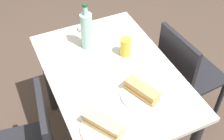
{
  "coord_description": "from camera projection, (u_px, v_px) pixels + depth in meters",
  "views": [
    {
      "loc": [
        1.19,
        -0.55,
        2.05
      ],
      "look_at": [
        0.0,
        0.0,
        0.76
      ],
      "focal_mm": 48.33,
      "sensor_mm": 36.0,
      "label": 1
    }
  ],
  "objects": [
    {
      "name": "ground_plane",
      "position": [
        112.0,
        139.0,
        2.37
      ],
      "size": [
        8.0,
        8.0,
        0.0
      ],
      "primitive_type": "plane",
      "color": "#47382D"
    },
    {
      "name": "dining_table",
      "position": [
        112.0,
        86.0,
        1.94
      ],
      "size": [
        1.11,
        0.76,
        0.74
      ],
      "color": "beige",
      "rests_on": "ground"
    },
    {
      "name": "chair_far",
      "position": [
        184.0,
        73.0,
        2.19
      ],
      "size": [
        0.43,
        0.43,
        0.87
      ],
      "color": "black",
      "rests_on": "ground"
    },
    {
      "name": "plate_near",
      "position": [
        141.0,
        95.0,
        1.71
      ],
      "size": [
        0.24,
        0.24,
        0.01
      ],
      "primitive_type": "cylinder",
      "color": "white",
      "rests_on": "dining_table"
    },
    {
      "name": "baguette_sandwich_near",
      "position": [
        142.0,
        90.0,
        1.68
      ],
      "size": [
        0.22,
        0.14,
        0.07
      ],
      "color": "tan",
      "rests_on": "plate_near"
    },
    {
      "name": "knife_near",
      "position": [
        146.0,
        88.0,
        1.73
      ],
      "size": [
        0.16,
        0.1,
        0.01
      ],
      "color": "silver",
      "rests_on": "plate_near"
    },
    {
      "name": "plate_far",
      "position": [
        103.0,
        129.0,
        1.55
      ],
      "size": [
        0.24,
        0.24,
        0.01
      ],
      "primitive_type": "cylinder",
      "color": "silver",
      "rests_on": "dining_table"
    },
    {
      "name": "baguette_sandwich_far",
      "position": [
        103.0,
        124.0,
        1.52
      ],
      "size": [
        0.23,
        0.18,
        0.07
      ],
      "color": "#DBB77A",
      "rests_on": "plate_far"
    },
    {
      "name": "knife_far",
      "position": [
        107.0,
        119.0,
        1.58
      ],
      "size": [
        0.16,
        0.1,
        0.01
      ],
      "color": "silver",
      "rests_on": "plate_far"
    },
    {
      "name": "water_bottle",
      "position": [
        87.0,
        30.0,
        1.93
      ],
      "size": [
        0.08,
        0.08,
        0.33
      ],
      "color": "#99C6B7",
      "rests_on": "dining_table"
    },
    {
      "name": "beer_glass",
      "position": [
        125.0,
        47.0,
        1.92
      ],
      "size": [
        0.07,
        0.07,
        0.13
      ],
      "primitive_type": "cylinder",
      "color": "gold",
      "rests_on": "dining_table"
    },
    {
      "name": "olive_bowl",
      "position": [
        84.0,
        29.0,
        2.14
      ],
      "size": [
        0.09,
        0.09,
        0.03
      ],
      "primitive_type": "cylinder",
      "color": "silver",
      "rests_on": "dining_table"
    },
    {
      "name": "paper_napkin",
      "position": [
        64.0,
        67.0,
        1.88
      ],
      "size": [
        0.15,
        0.15,
        0.0
      ],
      "primitive_type": "cube",
      "rotation": [
        0.0,
        0.0,
        -0.04
      ],
      "color": "white",
      "rests_on": "dining_table"
    }
  ]
}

